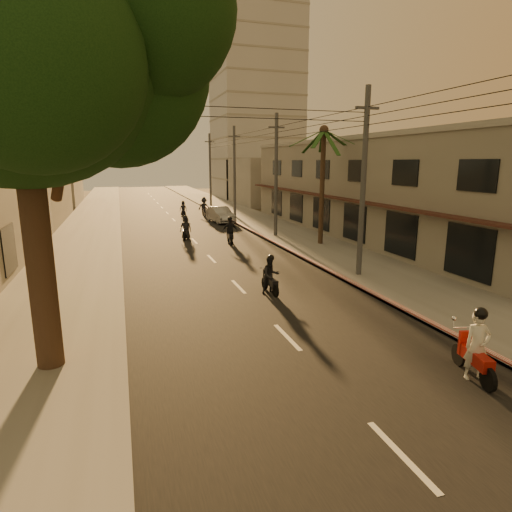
% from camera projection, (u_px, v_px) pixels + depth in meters
% --- Properties ---
extents(ground, '(160.00, 160.00, 0.00)m').
position_uv_depth(ground, '(313.00, 365.00, 12.04)').
color(ground, '#383023').
rests_on(ground, ground).
extents(road, '(10.00, 140.00, 0.02)m').
position_uv_depth(road, '(194.00, 241.00, 30.65)').
color(road, black).
rests_on(road, ground).
extents(sidewalk_right, '(5.00, 140.00, 0.12)m').
position_uv_depth(sidewalk_right, '(291.00, 235.00, 32.85)').
color(sidewalk_right, slate).
rests_on(sidewalk_right, ground).
extents(sidewalk_left, '(5.00, 140.00, 0.12)m').
position_uv_depth(sidewalk_left, '(82.00, 247.00, 28.42)').
color(sidewalk_left, slate).
rests_on(sidewalk_left, ground).
extents(curb_stripe, '(0.20, 60.00, 0.20)m').
position_uv_depth(curb_stripe, '(286.00, 249.00, 27.48)').
color(curb_stripe, '#AF2012').
rests_on(curb_stripe, ground).
extents(shophouse_row, '(8.80, 34.20, 7.30)m').
position_uv_depth(shophouse_row, '(382.00, 188.00, 32.12)').
color(shophouse_row, gray).
rests_on(shophouse_row, ground).
extents(distant_tower, '(12.10, 12.10, 28.00)m').
position_uv_depth(distant_tower, '(256.00, 106.00, 65.85)').
color(distant_tower, '#B7B5B2').
rests_on(distant_tower, ground).
extents(broadleaf_tree, '(9.60, 8.70, 12.10)m').
position_uv_depth(broadleaf_tree, '(34.00, 39.00, 10.25)').
color(broadleaf_tree, black).
rests_on(broadleaf_tree, ground).
extents(palm_tree, '(5.00, 5.00, 8.20)m').
position_uv_depth(palm_tree, '(324.00, 137.00, 27.74)').
color(palm_tree, black).
rests_on(palm_tree, ground).
extents(utility_poles, '(1.20, 48.26, 9.00)m').
position_uv_depth(utility_poles, '(276.00, 148.00, 31.07)').
color(utility_poles, '#38383A').
rests_on(utility_poles, ground).
extents(filler_right, '(8.00, 14.00, 6.00)m').
position_uv_depth(filler_right, '(266.00, 181.00, 57.40)').
color(filler_right, '#A49E94').
rests_on(filler_right, ground).
extents(filler_left_near, '(8.00, 14.00, 4.40)m').
position_uv_depth(filler_left_near, '(16.00, 199.00, 39.07)').
color(filler_left_near, '#A49E94').
rests_on(filler_left_near, ground).
extents(filler_left_far, '(8.00, 14.00, 7.00)m').
position_uv_depth(filler_left_far, '(45.00, 178.00, 55.54)').
color(filler_left_far, '#A49E94').
rests_on(filler_left_far, ground).
extents(scooter_red, '(0.97, 1.97, 1.98)m').
position_uv_depth(scooter_red, '(476.00, 347.00, 11.10)').
color(scooter_red, black).
rests_on(scooter_red, ground).
extents(scooter_mid_a, '(0.86, 1.76, 1.73)m').
position_uv_depth(scooter_mid_a, '(271.00, 276.00, 18.39)').
color(scooter_mid_a, black).
rests_on(scooter_mid_a, ground).
extents(scooter_mid_b, '(1.13, 1.94, 1.91)m').
position_uv_depth(scooter_mid_b, '(230.00, 232.00, 29.58)').
color(scooter_mid_b, black).
rests_on(scooter_mid_b, ground).
extents(scooter_far_a, '(1.15, 1.75, 1.78)m').
position_uv_depth(scooter_far_a, '(186.00, 228.00, 31.31)').
color(scooter_far_a, black).
rests_on(scooter_far_a, ground).
extents(scooter_far_b, '(1.24, 2.01, 1.98)m').
position_uv_depth(scooter_far_b, '(204.00, 207.00, 44.75)').
color(scooter_far_b, black).
rests_on(scooter_far_b, ground).
extents(parked_car, '(2.53, 4.78, 1.46)m').
position_uv_depth(parked_car, '(220.00, 215.00, 39.96)').
color(parked_car, '#93959A').
rests_on(parked_car, ground).
extents(scooter_far_c, '(0.85, 1.61, 1.58)m').
position_uv_depth(scooter_far_c, '(183.00, 209.00, 44.84)').
color(scooter_far_c, black).
rests_on(scooter_far_c, ground).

